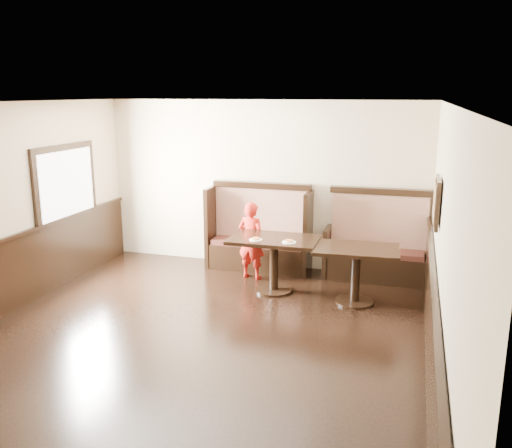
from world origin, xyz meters
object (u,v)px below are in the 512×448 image
at_px(table_main, 274,250).
at_px(child, 251,240).
at_px(booth_main, 259,238).
at_px(booth_neighbor, 377,250).
at_px(table_neighbor, 356,262).

relative_size(table_main, child, 1.05).
distance_m(booth_main, booth_neighbor, 1.95).
relative_size(booth_neighbor, table_main, 1.26).
bearing_deg(table_neighbor, table_main, 171.07).
distance_m(booth_main, table_neighbor, 2.08).
distance_m(booth_neighbor, child, 2.01).
relative_size(booth_neighbor, table_neighbor, 1.37).
bearing_deg(booth_main, child, -87.31).
distance_m(booth_main, table_main, 1.15).
height_order(booth_main, table_main, booth_main).
relative_size(booth_main, child, 1.40).
height_order(booth_neighbor, table_main, booth_neighbor).
relative_size(table_neighbor, child, 0.97).
height_order(table_main, child, child).
bearing_deg(booth_main, booth_neighbor, -0.05).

